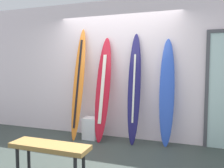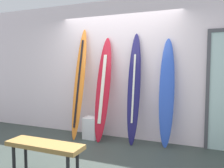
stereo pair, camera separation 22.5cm
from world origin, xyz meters
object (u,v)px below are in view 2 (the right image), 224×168
at_px(surfboard_crimson, 103,89).
at_px(surfboard_navy, 134,89).
at_px(display_block_left, 92,128).
at_px(surfboard_sunset, 79,84).
at_px(surfboard_cobalt, 167,93).
at_px(bench, 45,148).

relative_size(surfboard_crimson, surfboard_navy, 0.97).
xyz_separation_m(surfboard_crimson, surfboard_navy, (0.62, 0.05, 0.03)).
height_order(surfboard_crimson, surfboard_navy, surfboard_navy).
bearing_deg(display_block_left, surfboard_sunset, -174.43).
relative_size(surfboard_sunset, surfboard_crimson, 1.10).
distance_m(surfboard_cobalt, bench, 2.29).
bearing_deg(surfboard_crimson, surfboard_navy, 4.31).
bearing_deg(surfboard_navy, surfboard_crimson, -175.69).
relative_size(surfboard_navy, display_block_left, 4.88).
height_order(surfboard_sunset, display_block_left, surfboard_sunset).
xyz_separation_m(surfboard_cobalt, bench, (-1.27, -1.82, -0.56)).
bearing_deg(bench, surfboard_navy, 69.16).
bearing_deg(display_block_left, surfboard_crimson, 0.03).
distance_m(surfboard_crimson, bench, 1.82).
bearing_deg(surfboard_cobalt, display_block_left, -176.18).
height_order(surfboard_cobalt, display_block_left, surfboard_cobalt).
bearing_deg(surfboard_navy, surfboard_cobalt, 4.96).
relative_size(surfboard_sunset, bench, 2.11).
bearing_deg(display_block_left, bench, -83.09).
xyz_separation_m(surfboard_sunset, bench, (0.47, -1.69, -0.70)).
relative_size(surfboard_cobalt, display_block_left, 4.59).
xyz_separation_m(surfboard_sunset, surfboard_cobalt, (1.74, 0.12, -0.13)).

